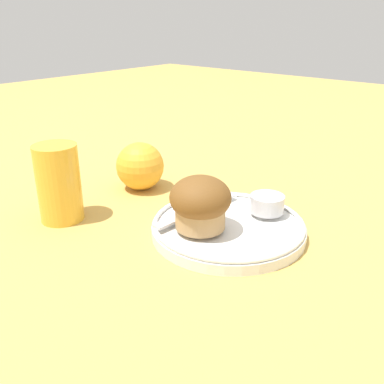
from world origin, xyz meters
name	(u,v)px	position (x,y,z in m)	size (l,w,h in m)	color
ground_plane	(215,235)	(0.00, 0.00, 0.00)	(3.00, 3.00, 0.00)	tan
plate	(228,227)	(0.01, -0.01, 0.01)	(0.21, 0.21, 0.02)	white
muffin	(200,203)	(-0.02, 0.01, 0.05)	(0.08, 0.08, 0.07)	tan
cream_ramekin	(267,203)	(0.07, -0.03, 0.03)	(0.05, 0.05, 0.02)	silver
berry_pair	(196,209)	(0.00, 0.03, 0.03)	(0.03, 0.02, 0.02)	maroon
butter_knife	(198,209)	(0.01, 0.04, 0.02)	(0.16, 0.03, 0.00)	silver
orange_fruit	(140,166)	(0.05, 0.20, 0.04)	(0.08, 0.08, 0.08)	#F4A82D
juice_glass	(59,183)	(-0.10, 0.20, 0.06)	(0.06, 0.06, 0.11)	gold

